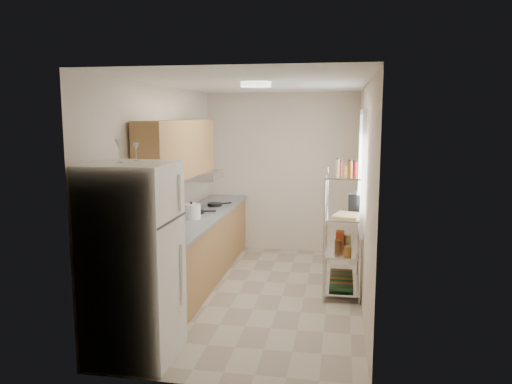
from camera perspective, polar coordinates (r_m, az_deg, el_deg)
room at (r=6.07m, az=0.47°, el=-0.05°), size 2.52×4.42×2.62m
counter_run at (r=6.87m, az=-6.57°, el=-6.31°), size 0.63×3.51×0.90m
upper_cabinets at (r=6.37m, az=-8.82°, el=4.87°), size 0.33×2.20×0.72m
range_hood at (r=7.15m, az=-6.28°, el=1.94°), size 0.50×0.60×0.12m
window at (r=6.31m, az=12.04°, el=2.38°), size 0.06×1.00×1.46m
bakers_rack at (r=6.32m, az=9.94°, el=-1.61°), size 0.45×0.90×1.73m
ceiling_dome at (r=5.72m, az=-0.02°, el=12.17°), size 0.34×0.34×0.05m
refrigerator at (r=4.71m, az=-13.80°, el=-7.77°), size 0.75×0.75×1.81m
wine_glass_a at (r=4.54m, az=-15.36°, el=4.54°), size 0.07×0.07×0.21m
wine_glass_b at (r=4.68m, az=-13.55°, el=4.50°), size 0.06×0.06×0.17m
rice_cooker at (r=6.54m, az=-7.40°, el=-2.20°), size 0.24×0.24×0.19m
frying_pan_large at (r=6.89m, az=-6.97°, el=-2.26°), size 0.32×0.32×0.04m
frying_pan_small at (r=7.43m, az=-4.74°, el=-1.44°), size 0.30×0.30×0.04m
cutting_board at (r=6.18m, az=10.45°, el=-2.65°), size 0.40×0.46×0.03m
espresso_machine at (r=6.49m, az=11.24°, el=-1.13°), size 0.17×0.23×0.25m
storage_bag at (r=6.66m, az=9.58°, el=-5.15°), size 0.11×0.15×0.17m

